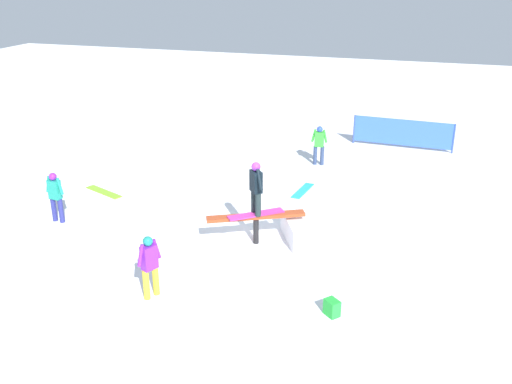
% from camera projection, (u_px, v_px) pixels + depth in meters
% --- Properties ---
extents(ground_plane, '(60.00, 60.00, 0.00)m').
position_uv_depth(ground_plane, '(256.00, 243.00, 14.23)').
color(ground_plane, white).
extents(rail_feature, '(2.29, 1.36, 0.77)m').
position_uv_depth(rail_feature, '(256.00, 219.00, 13.99)').
color(rail_feature, black).
rests_on(rail_feature, ground).
extents(snow_kicker_ramp, '(2.29, 2.16, 0.57)m').
position_uv_depth(snow_kicker_ramp, '(321.00, 228.00, 14.39)').
color(snow_kicker_ramp, white).
rests_on(snow_kicker_ramp, ground).
extents(main_rider_on_rail, '(1.28, 1.13, 1.36)m').
position_uv_depth(main_rider_on_rail, '(256.00, 189.00, 13.69)').
color(main_rider_on_rail, '#C63092').
rests_on(main_rider_on_rail, rail_feature).
extents(bystander_purple, '(0.32, 0.57, 1.39)m').
position_uv_depth(bystander_purple, '(150.00, 263.00, 11.67)').
color(bystander_purple, yellow).
rests_on(bystander_purple, ground).
extents(bystander_green, '(0.57, 0.22, 1.36)m').
position_uv_depth(bystander_green, '(319.00, 143.00, 19.45)').
color(bystander_green, navy).
rests_on(bystander_green, ground).
extents(bystander_teal, '(0.58, 0.23, 1.39)m').
position_uv_depth(bystander_teal, '(55.00, 195.00, 15.13)').
color(bystander_teal, navy).
rests_on(bystander_teal, ground).
extents(loose_snowboard_cyan, '(0.45, 1.34, 0.02)m').
position_uv_depth(loose_snowboard_cyan, '(303.00, 191.00, 17.45)').
color(loose_snowboard_cyan, '#26C0CE').
rests_on(loose_snowboard_cyan, ground).
extents(loose_snowboard_lime, '(1.46, 0.82, 0.02)m').
position_uv_depth(loose_snowboard_lime, '(104.00, 192.00, 17.35)').
color(loose_snowboard_lime, '#8ECE2C').
rests_on(loose_snowboard_lime, ground).
extents(backpack_on_snow, '(0.37, 0.36, 0.34)m').
position_uv_depth(backpack_on_snow, '(332.00, 308.00, 11.27)').
color(backpack_on_snow, green).
rests_on(backpack_on_snow, ground).
extents(safety_fence, '(3.70, 0.27, 1.10)m').
position_uv_depth(safety_fence, '(403.00, 133.00, 21.27)').
color(safety_fence, blue).
rests_on(safety_fence, ground).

